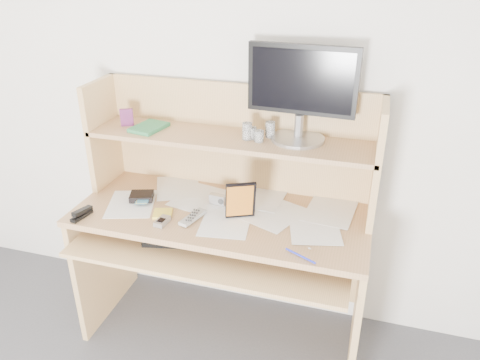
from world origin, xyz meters
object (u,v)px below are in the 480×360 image
(desk, at_px, (226,214))
(game_case, at_px, (240,200))
(keyboard, at_px, (193,237))
(tv_remote, at_px, (193,217))
(monitor, at_px, (301,90))

(desk, height_order, game_case, desk)
(keyboard, xyz_separation_m, game_case, (0.21, 0.08, 0.19))
(keyboard, relative_size, tv_remote, 2.98)
(tv_remote, distance_m, game_case, 0.24)
(desk, height_order, monitor, monitor)
(keyboard, relative_size, game_case, 2.47)
(keyboard, bearing_deg, monitor, 26.42)
(tv_remote, distance_m, monitor, 0.76)
(game_case, xyz_separation_m, monitor, (0.21, 0.26, 0.46))
(desk, relative_size, game_case, 7.28)
(desk, distance_m, keyboard, 0.23)
(tv_remote, relative_size, monitor, 0.32)
(game_case, bearing_deg, desk, 106.61)
(tv_remote, bearing_deg, keyboard, -62.66)
(game_case, relative_size, monitor, 0.39)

